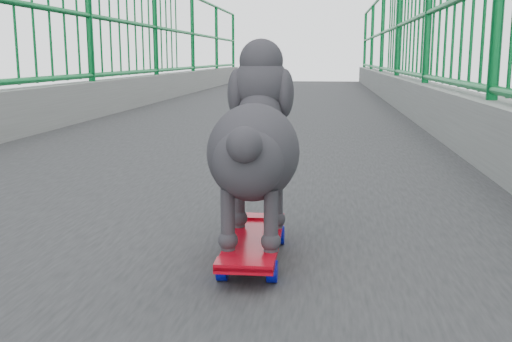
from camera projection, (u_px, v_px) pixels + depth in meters
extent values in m
cube|color=slate|center=(287.00, 301.00, 10.63)|extent=(1.20, 1.20, 6.50)
cylinder|color=#0C7432|center=(216.00, 38.00, 10.91)|extent=(0.06, 0.06, 1.10)
cylinder|color=#0C7432|center=(372.00, 37.00, 10.59)|extent=(0.06, 0.06, 1.10)
cube|color=red|center=(254.00, 241.00, 1.49)|extent=(0.14, 0.45, 0.01)
cube|color=#99999E|center=(247.00, 267.00, 1.36)|extent=(0.08, 0.03, 0.02)
cylinder|color=#070DAA|center=(222.00, 270.00, 1.37)|extent=(0.02, 0.05, 0.05)
sphere|color=yellow|center=(222.00, 270.00, 1.37)|extent=(0.02, 0.02, 0.02)
cylinder|color=#070DAA|center=(272.00, 271.00, 1.35)|extent=(0.02, 0.05, 0.05)
sphere|color=yellow|center=(272.00, 271.00, 1.35)|extent=(0.02, 0.02, 0.02)
cube|color=#99999E|center=(259.00, 231.00, 1.64)|extent=(0.08, 0.03, 0.02)
cylinder|color=#070DAA|center=(238.00, 234.00, 1.64)|extent=(0.02, 0.05, 0.05)
sphere|color=yellow|center=(238.00, 234.00, 1.64)|extent=(0.02, 0.02, 0.02)
cylinder|color=#070DAA|center=(280.00, 235.00, 1.63)|extent=(0.02, 0.05, 0.05)
sphere|color=yellow|center=(280.00, 235.00, 1.63)|extent=(0.02, 0.02, 0.02)
ellipsoid|color=#29262B|center=(254.00, 152.00, 1.45)|extent=(0.23, 0.35, 0.23)
sphere|color=#29262B|center=(261.00, 85.00, 1.62)|extent=(0.16, 0.16, 0.16)
sphere|color=black|center=(264.00, 91.00, 1.72)|extent=(0.03, 0.03, 0.03)
sphere|color=#29262B|center=(244.00, 145.00, 1.26)|extent=(0.08, 0.08, 0.08)
cylinder|color=#29262B|center=(239.00, 200.00, 1.58)|extent=(0.03, 0.03, 0.15)
cylinder|color=#29262B|center=(277.00, 201.00, 1.57)|extent=(0.03, 0.03, 0.15)
cylinder|color=#29262B|center=(228.00, 220.00, 1.39)|extent=(0.03, 0.03, 0.15)
cylinder|color=#29262B|center=(271.00, 221.00, 1.38)|extent=(0.03, 0.03, 0.15)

